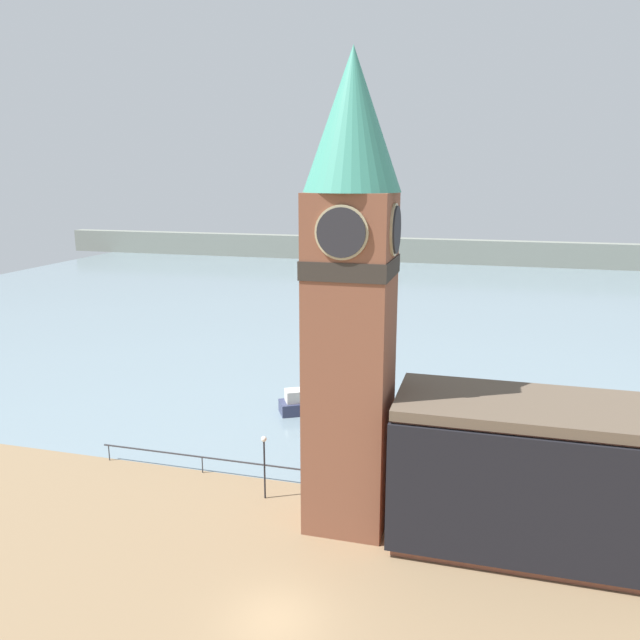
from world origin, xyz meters
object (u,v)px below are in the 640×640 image
at_px(clock_tower, 351,287).
at_px(mooring_bollard_near, 315,507).
at_px(pier_building, 529,476).
at_px(boat_near, 306,404).
at_px(lamp_post, 264,455).

distance_m(clock_tower, mooring_bollard_near, 12.40).
distance_m(pier_building, boat_near, 21.44).
bearing_deg(boat_near, lamp_post, -112.32).
xyz_separation_m(clock_tower, boat_near, (-6.64, 14.36, -11.97)).
distance_m(clock_tower, boat_near, 19.84).
relative_size(clock_tower, mooring_bollard_near, 31.39).
xyz_separation_m(boat_near, lamp_post, (1.53, -13.37, 1.97)).
bearing_deg(clock_tower, pier_building, -0.10).
distance_m(clock_tower, lamp_post, 11.27).
bearing_deg(clock_tower, mooring_bollard_near, 177.43).
xyz_separation_m(clock_tower, lamp_post, (-5.11, 0.99, -9.99)).
relative_size(boat_near, lamp_post, 1.24).
height_order(pier_building, boat_near, pier_building).
bearing_deg(mooring_bollard_near, pier_building, -0.53).
bearing_deg(clock_tower, boat_near, 114.80).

